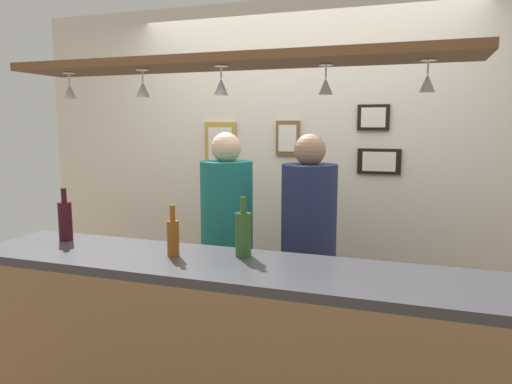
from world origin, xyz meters
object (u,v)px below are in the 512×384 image
(person_right_navy_shirt, at_px, (308,240))
(bottle_beer_amber_tall, at_px, (173,237))
(picture_frame_caricature, at_px, (221,144))
(picture_frame_crest, at_px, (288,138))
(picture_frame_lower_pair, at_px, (379,161))
(bottle_champagne_green, at_px, (243,233))
(bottle_wine_dark_red, at_px, (65,220))
(picture_frame_upper_small, at_px, (373,117))
(person_middle_teal_shirt, at_px, (227,233))

(person_right_navy_shirt, relative_size, bottle_beer_amber_tall, 6.31)
(picture_frame_caricature, bearing_deg, bottle_beer_amber_tall, -76.60)
(bottle_beer_amber_tall, height_order, picture_frame_crest, picture_frame_crest)
(picture_frame_crest, bearing_deg, picture_frame_lower_pair, 0.00)
(picture_frame_crest, bearing_deg, bottle_champagne_green, -84.73)
(bottle_wine_dark_red, distance_m, picture_frame_lower_pair, 2.09)
(bottle_wine_dark_red, bearing_deg, picture_frame_lower_pair, 38.65)
(picture_frame_upper_small, distance_m, picture_frame_caricature, 1.18)
(picture_frame_upper_small, distance_m, picture_frame_lower_pair, 0.31)
(bottle_champagne_green, relative_size, picture_frame_crest, 1.15)
(person_middle_teal_shirt, xyz_separation_m, picture_frame_lower_pair, (0.90, 0.63, 0.44))
(bottle_champagne_green, xyz_separation_m, picture_frame_lower_pair, (0.55, 1.27, 0.28))
(picture_frame_lower_pair, bearing_deg, person_middle_teal_shirt, -144.97)
(person_middle_teal_shirt, xyz_separation_m, picture_frame_crest, (0.24, 0.63, 0.60))
(person_right_navy_shirt, height_order, picture_frame_crest, picture_frame_crest)
(person_middle_teal_shirt, xyz_separation_m, picture_frame_caricature, (-0.31, 0.63, 0.55))
(picture_frame_upper_small, xyz_separation_m, picture_frame_lower_pair, (0.05, 0.00, -0.31))
(bottle_champagne_green, relative_size, picture_frame_upper_small, 1.36)
(bottle_champagne_green, distance_m, picture_frame_caricature, 1.49)
(picture_frame_upper_small, relative_size, picture_frame_crest, 0.85)
(person_middle_teal_shirt, bearing_deg, person_right_navy_shirt, -0.00)
(bottle_champagne_green, distance_m, picture_frame_upper_small, 1.49)
(person_right_navy_shirt, distance_m, bottle_wine_dark_red, 1.43)
(bottle_champagne_green, bearing_deg, bottle_wine_dark_red, -178.83)
(picture_frame_lower_pair, bearing_deg, picture_frame_caricature, 180.00)
(picture_frame_crest, bearing_deg, bottle_wine_dark_red, -126.31)
(picture_frame_caricature, bearing_deg, bottle_wine_dark_red, -107.44)
(person_right_navy_shirt, xyz_separation_m, bottle_champagne_green, (-0.19, -0.64, 0.17))
(picture_frame_caricature, xyz_separation_m, picture_frame_crest, (0.55, 0.00, 0.05))
(person_middle_teal_shirt, xyz_separation_m, picture_frame_upper_small, (0.85, 0.63, 0.75))
(person_middle_teal_shirt, bearing_deg, bottle_champagne_green, -61.15)
(picture_frame_upper_small, relative_size, picture_frame_lower_pair, 0.73)
(person_right_navy_shirt, relative_size, bottle_wine_dark_red, 5.47)
(bottle_wine_dark_red, xyz_separation_m, picture_frame_crest, (0.95, 1.30, 0.43))
(person_middle_teal_shirt, bearing_deg, picture_frame_caricature, 116.07)
(person_right_navy_shirt, bearing_deg, bottle_beer_amber_tall, -124.75)
(bottle_wine_dark_red, xyz_separation_m, picture_frame_upper_small, (1.57, 1.30, 0.58))
(picture_frame_upper_small, bearing_deg, bottle_champagne_green, -111.46)
(bottle_wine_dark_red, bearing_deg, picture_frame_caricature, 72.56)
(bottle_beer_amber_tall, height_order, bottle_champagne_green, bottle_champagne_green)
(person_right_navy_shirt, height_order, bottle_wine_dark_red, person_right_navy_shirt)
(bottle_beer_amber_tall, bearing_deg, person_middle_teal_shirt, 91.58)
(person_right_navy_shirt, height_order, bottle_beer_amber_tall, person_right_navy_shirt)
(picture_frame_upper_small, height_order, picture_frame_caricature, picture_frame_upper_small)
(person_middle_teal_shirt, xyz_separation_m, bottle_wine_dark_red, (-0.72, -0.66, 0.17))
(picture_frame_crest, bearing_deg, picture_frame_upper_small, 0.00)
(bottle_beer_amber_tall, xyz_separation_m, picture_frame_caricature, (-0.33, 1.39, 0.40))
(picture_frame_caricature, bearing_deg, person_middle_teal_shirt, -63.93)
(person_right_navy_shirt, height_order, picture_frame_caricature, picture_frame_caricature)
(bottle_wine_dark_red, bearing_deg, person_right_navy_shirt, 27.72)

